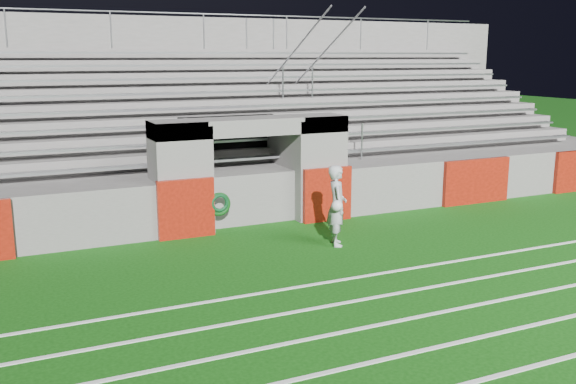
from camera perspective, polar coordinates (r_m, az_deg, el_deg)
name	(u,v)px	position (r m, az deg, el deg)	size (l,w,h in m)	color
ground	(317,264)	(12.78, 2.59, -6.44)	(90.00, 90.00, 0.00)	#0E450B
field_markings	(495,376)	(8.98, 17.95, -15.32)	(28.00, 8.09, 0.01)	white
stadium_structure	(197,142)	(19.70, -8.10, 4.46)	(26.00, 8.48, 5.42)	#5F5D5A
goalkeeper_with_ball	(337,205)	(13.85, 4.37, -1.20)	(0.61, 0.77, 1.76)	#A3A8AC
hose_coil	(219,204)	(14.81, -6.13, -1.06)	(0.56, 0.14, 0.56)	#0D4312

